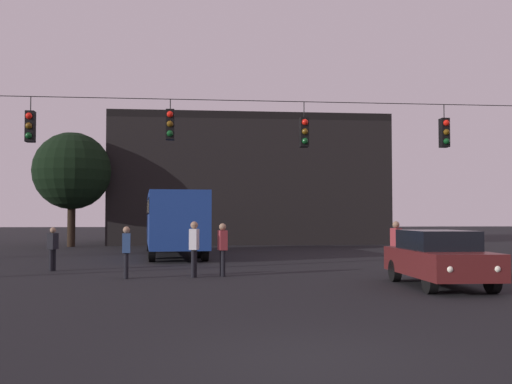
% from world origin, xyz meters
% --- Properties ---
extents(ground_plane, '(168.00, 168.00, 0.00)m').
position_xyz_m(ground_plane, '(0.00, 24.50, 0.00)').
color(ground_plane, black).
rests_on(ground_plane, ground).
extents(overhead_signal_span, '(20.06, 0.44, 6.54)m').
position_xyz_m(overhead_signal_span, '(-0.03, 11.08, 3.68)').
color(overhead_signal_span, black).
rests_on(overhead_signal_span, ground).
extents(city_bus, '(3.41, 11.17, 3.00)m').
position_xyz_m(city_bus, '(-2.59, 22.22, 1.87)').
color(city_bus, navy).
rests_on(city_bus, ground).
extents(car_near_right, '(1.91, 4.38, 1.52)m').
position_xyz_m(car_near_right, '(5.00, 7.93, 0.80)').
color(car_near_right, '#511919').
rests_on(car_near_right, ground).
extents(pedestrian_crossing_left, '(0.31, 0.40, 1.68)m').
position_xyz_m(pedestrian_crossing_left, '(-0.68, 11.41, 0.95)').
color(pedestrian_crossing_left, black).
rests_on(pedestrian_crossing_left, ground).
extents(pedestrian_crossing_center, '(0.33, 0.41, 1.74)m').
position_xyz_m(pedestrian_crossing_center, '(5.21, 12.04, 0.99)').
color(pedestrian_crossing_center, black).
rests_on(pedestrian_crossing_center, ground).
extents(pedestrian_crossing_right, '(0.35, 0.42, 1.53)m').
position_xyz_m(pedestrian_crossing_right, '(-6.51, 13.98, 0.85)').
color(pedestrian_crossing_right, black).
rests_on(pedestrian_crossing_right, ground).
extents(pedestrian_near_bus, '(0.33, 0.41, 1.75)m').
position_xyz_m(pedestrian_near_bus, '(-1.58, 11.19, 0.99)').
color(pedestrian_near_bus, black).
rests_on(pedestrian_near_bus, ground).
extents(pedestrian_trailing, '(0.27, 0.38, 1.60)m').
position_xyz_m(pedestrian_trailing, '(-3.65, 11.01, 0.90)').
color(pedestrian_trailing, black).
rests_on(pedestrian_trailing, ground).
extents(corner_building, '(19.19, 10.90, 8.96)m').
position_xyz_m(corner_building, '(2.26, 37.73, 4.48)').
color(corner_building, black).
rests_on(corner_building, ground).
extents(tree_behind_building, '(4.92, 4.92, 7.28)m').
position_xyz_m(tree_behind_building, '(-9.35, 31.65, 4.81)').
color(tree_behind_building, black).
rests_on(tree_behind_building, ground).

